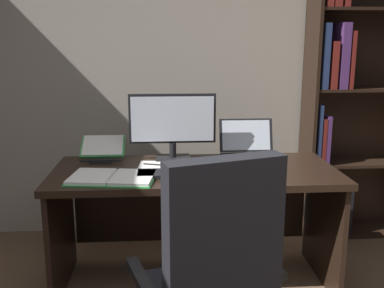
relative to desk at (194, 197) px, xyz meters
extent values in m
cube|color=#A89E8E|center=(0.07, 0.85, 0.83)|extent=(5.05, 0.12, 2.74)
cube|color=black|center=(0.00, -0.08, 0.18)|extent=(1.70, 0.72, 0.04)
cube|color=black|center=(-0.81, -0.08, -0.19)|extent=(0.03, 0.66, 0.70)
cube|color=black|center=(0.81, -0.08, -0.19)|extent=(0.03, 0.66, 0.70)
cube|color=black|center=(0.00, 0.26, -0.15)|extent=(1.58, 0.03, 0.49)
cube|color=black|center=(0.91, 0.61, 0.60)|extent=(0.02, 0.32, 2.29)
cube|color=black|center=(1.32, 0.76, 0.60)|extent=(0.85, 0.01, 2.29)
cube|color=black|center=(1.32, 0.61, -0.53)|extent=(0.80, 0.30, 0.02)
cube|color=black|center=(0.97, 0.58, -0.31)|extent=(0.06, 0.25, 0.42)
cube|color=gold|center=(1.03, 0.57, -0.31)|extent=(0.04, 0.22, 0.41)
cube|color=gold|center=(1.08, 0.57, -0.33)|extent=(0.04, 0.22, 0.37)
cube|color=black|center=(1.12, 0.55, -0.33)|extent=(0.04, 0.18, 0.38)
cube|color=gray|center=(1.18, 0.58, -0.35)|extent=(0.05, 0.25, 0.33)
cube|color=black|center=(1.23, 0.55, -0.30)|extent=(0.04, 0.18, 0.44)
cube|color=black|center=(1.32, 0.61, 0.04)|extent=(0.80, 0.30, 0.02)
cube|color=navy|center=(0.96, 0.56, 0.27)|extent=(0.03, 0.20, 0.45)
cube|color=maroon|center=(0.99, 0.56, 0.22)|extent=(0.03, 0.20, 0.35)
cube|color=#512D66|center=(1.03, 0.57, 0.23)|extent=(0.03, 0.23, 0.37)
cube|color=black|center=(1.32, 0.61, 0.60)|extent=(0.80, 0.30, 0.02)
cube|color=navy|center=(0.97, 0.56, 0.85)|extent=(0.05, 0.20, 0.46)
cube|color=maroon|center=(1.03, 0.55, 0.78)|extent=(0.05, 0.18, 0.34)
cube|color=#512D66|center=(1.11, 0.57, 0.85)|extent=(0.06, 0.22, 0.46)
cube|color=maroon|center=(1.16, 0.58, 0.82)|extent=(0.03, 0.25, 0.41)
cube|color=black|center=(1.32, 0.61, 1.17)|extent=(0.80, 0.30, 0.02)
cube|color=black|center=(0.04, -1.05, 0.20)|extent=(0.48, 0.24, 0.64)
cube|color=black|center=(-0.29, -0.94, -0.03)|extent=(0.16, 0.38, 0.04)
cube|color=black|center=(0.25, -0.77, -0.03)|extent=(0.16, 0.38, 0.04)
cube|color=black|center=(-0.13, 0.15, 0.21)|extent=(0.22, 0.16, 0.02)
cylinder|color=black|center=(-0.13, 0.15, 0.27)|extent=(0.04, 0.04, 0.09)
cube|color=black|center=(-0.13, 0.16, 0.47)|extent=(0.55, 0.02, 0.32)
cube|color=silver|center=(-0.13, 0.14, 0.47)|extent=(0.52, 0.00, 0.29)
cube|color=black|center=(0.37, 0.11, 0.21)|extent=(0.36, 0.24, 0.02)
cube|color=#2D2D30|center=(0.37, 0.09, 0.23)|extent=(0.31, 0.13, 0.00)
cube|color=black|center=(0.37, 0.27, 0.33)|extent=(0.36, 0.07, 0.22)
cube|color=silver|center=(0.37, 0.26, 0.33)|extent=(0.32, 0.06, 0.19)
cube|color=black|center=(-0.13, -0.21, 0.21)|extent=(0.42, 0.15, 0.02)
ellipsoid|color=black|center=(0.17, -0.21, 0.22)|extent=(0.06, 0.10, 0.04)
cube|color=black|center=(-0.58, 0.13, 0.21)|extent=(0.14, 0.12, 0.01)
cube|color=black|center=(-0.58, 0.09, 0.22)|extent=(0.25, 0.01, 0.01)
cube|color=green|center=(-0.58, 0.22, 0.28)|extent=(0.28, 0.18, 0.11)
cube|color=white|center=(-0.58, 0.22, 0.29)|extent=(0.26, 0.17, 0.10)
cube|color=green|center=(-0.59, -0.24, 0.21)|extent=(0.27, 0.32, 0.01)
cube|color=green|center=(-0.36, -0.27, 0.21)|extent=(0.27, 0.32, 0.01)
cube|color=white|center=(-0.59, -0.24, 0.22)|extent=(0.25, 0.31, 0.02)
cube|color=white|center=(-0.36, -0.27, 0.22)|extent=(0.25, 0.31, 0.02)
cylinder|color=#B7B7BC|center=(-0.47, -0.26, 0.21)|extent=(0.06, 0.26, 0.02)
cube|color=white|center=(-0.26, -0.01, 0.21)|extent=(0.17, 0.22, 0.01)
cylinder|color=black|center=(-0.24, -0.01, 0.22)|extent=(0.14, 0.05, 0.01)
camera|label=1|loc=(-0.20, -2.62, 0.94)|focal=41.46mm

